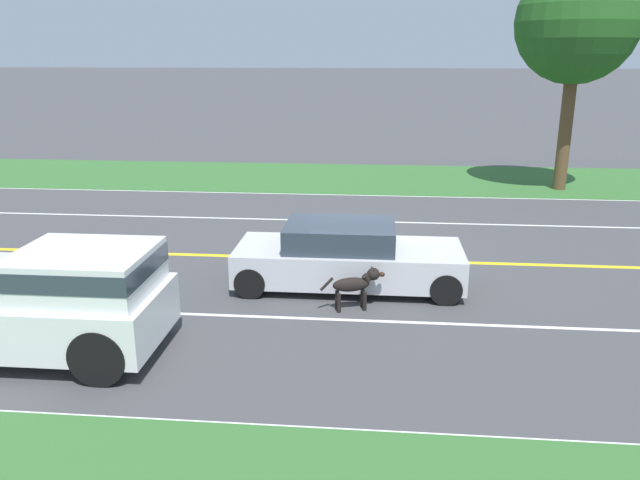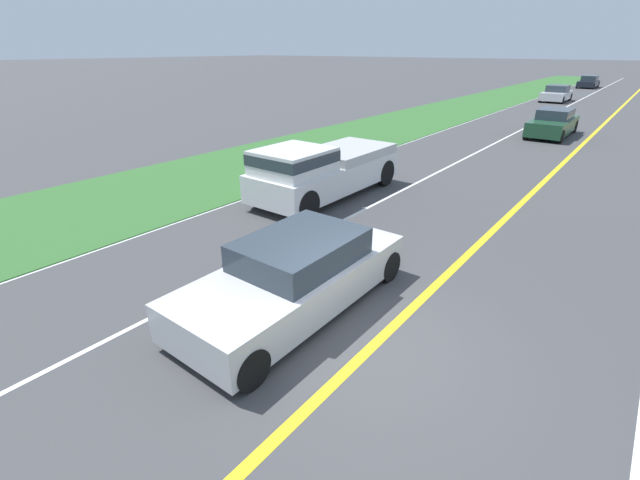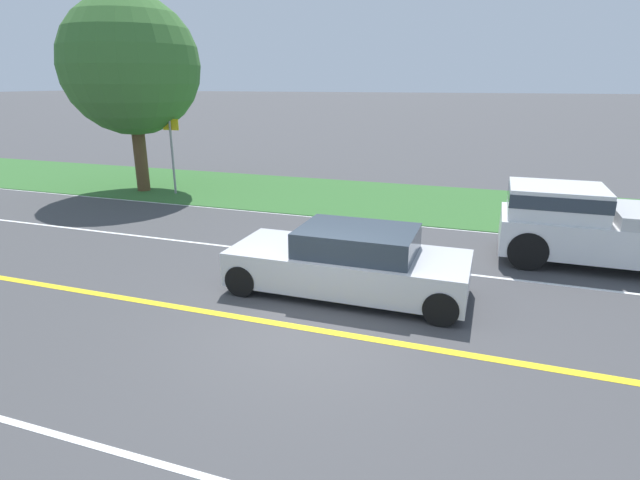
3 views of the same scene
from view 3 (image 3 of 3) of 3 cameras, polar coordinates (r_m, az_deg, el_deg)
The scene contains 11 objects.
ground_plane at distance 8.62m, azimuth -1.02°, elevation -10.15°, with size 400.00×400.00×0.00m, color #424244.
centre_divider_line at distance 8.62m, azimuth -1.02°, elevation -10.13°, with size 0.18×160.00×0.01m, color yellow.
lane_edge_line_right at distance 14.95m, azimuth 8.25°, elevation 1.86°, with size 0.14×160.00×0.01m, color white.
lane_dash_same_dir at distance 11.69m, azimuth 4.90°, elevation -2.53°, with size 0.10×160.00×0.01m, color white.
lane_dash_oncoming at distance 6.04m, azimuth -13.70°, elevation -24.63°, with size 0.10×160.00×0.01m, color white.
grass_verge_right at distance 17.81m, azimuth 10.15°, elevation 4.36°, with size 6.00×160.00×0.03m, color #33662D.
ego_car at distance 9.82m, azimuth 3.42°, elevation -2.57°, with size 1.89×4.64×1.34m.
dog at distance 11.05m, azimuth 3.96°, elevation -0.89°, with size 0.48×1.23×0.83m.
pickup_truck at distance 13.04m, azimuth 30.83°, elevation 1.29°, with size 2.08×5.43×1.76m.
roadside_tree_right_near at distance 20.11m, azimuth -20.82°, elevation 18.10°, with size 4.91×4.91×7.03m.
street_sign at distance 19.29m, azimuth -16.56°, elevation 10.14°, with size 0.11×0.64×2.80m.
Camera 3 is at (-7.15, -2.64, 4.02)m, focal length 28.00 mm.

